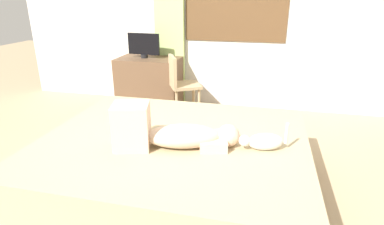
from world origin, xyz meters
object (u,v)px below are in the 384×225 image
Objects in this scene: bed at (175,166)px; person_lying at (170,133)px; chair_by_desk at (180,82)px; tv_monitor at (144,45)px; cup at (171,58)px; desk at (150,83)px; cat at (263,141)px.

person_lying is (0.02, -0.16, 0.38)m from bed.
person_lying is 1.92m from chair_by_desk.
tv_monitor is (-1.05, 2.06, 0.66)m from bed.
bed is 2.12m from cup.
desk is 0.56m from cup.
chair_by_desk is (0.57, -0.35, 0.14)m from desk.
bed is 27.55× the size of cup.
person_lying reaches higher than bed.
chair_by_desk is at bearing 103.29° from person_lying.
tv_monitor reaches higher than cup.
bed is 0.77m from cat.
person_lying is at bearing -171.15° from cat.
desk is at bearing 0.00° from tv_monitor.
cup is (-0.62, 1.96, 0.52)m from bed.
chair_by_desk reaches higher than cat.
cat is at bearing -51.35° from desk.
cat is 0.41× the size of chair_by_desk.
cup is (-0.63, 2.12, 0.14)m from person_lying.
bed is 4.49× the size of tv_monitor.
person_lying is 1.09× the size of chair_by_desk.
cat is 4.47× the size of cup.
cup is 0.09× the size of chair_by_desk.
tv_monitor is 6.13× the size of cup.
cat is 0.39× the size of desk.
chair_by_desk is (-1.12, 1.76, -0.08)m from cat.
person_lying is at bearing -76.71° from chair_by_desk.
person_lying is at bearing -73.37° from cup.
cat is at bearing -56.89° from cup.
desk is 1.05× the size of chair_by_desk.
chair_by_desk is (-0.44, 1.86, -0.13)m from person_lying.
cat is 2.76m from tv_monitor.
tv_monitor is 0.83m from chair_by_desk.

